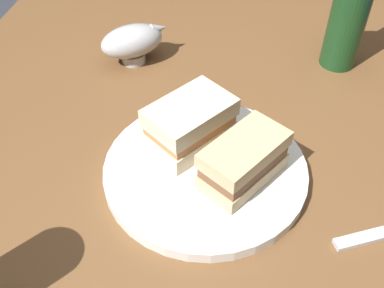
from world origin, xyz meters
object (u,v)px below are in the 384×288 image
(plate, at_px, (205,170))
(gravy_boat, at_px, (133,41))
(cider_bottle, at_px, (349,16))
(sandwich_half_left, at_px, (244,160))
(sandwich_half_right, at_px, (190,124))

(plate, distance_m, gravy_boat, 0.31)
(plate, relative_size, cider_bottle, 1.17)
(sandwich_half_left, relative_size, sandwich_half_right, 0.95)
(sandwich_half_right, bearing_deg, plate, -146.49)
(sandwich_half_right, relative_size, gravy_boat, 1.08)
(sandwich_half_right, xyz_separation_m, gravy_boat, (0.21, 0.14, -0.01))
(sandwich_half_left, xyz_separation_m, cider_bottle, (0.32, -0.15, 0.05))
(sandwich_half_left, height_order, gravy_boat, sandwich_half_left)
(cider_bottle, bearing_deg, gravy_boat, 98.94)
(sandwich_half_left, height_order, sandwich_half_right, sandwich_half_right)
(cider_bottle, bearing_deg, sandwich_half_left, 155.70)
(gravy_boat, distance_m, cider_bottle, 0.38)
(plate, distance_m, sandwich_half_right, 0.07)
(sandwich_half_right, distance_m, cider_bottle, 0.35)
(plate, height_order, cider_bottle, cider_bottle)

